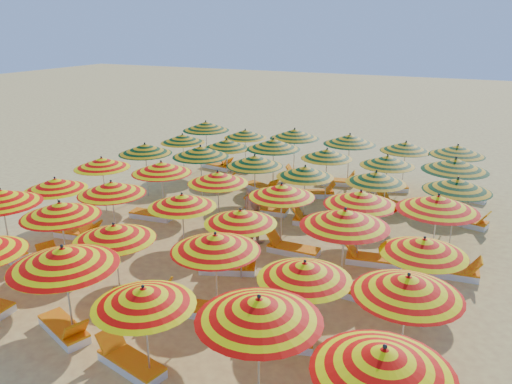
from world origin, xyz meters
TOP-DOWN VIEW (x-y plane):
  - ground at (0.00, 0.00)m, footprint 120.00×120.00m
  - umbrella_2 at (-1.11, -7.27)m, footprint 2.68×2.68m
  - umbrella_3 at (1.23, -7.48)m, footprint 2.60×2.60m
  - umbrella_4 at (3.72, -7.29)m, footprint 2.92×2.92m
  - umbrella_5 at (6.09, -7.71)m, footprint 2.68×2.68m
  - umbrella_6 at (-6.09, -4.88)m, footprint 2.97×2.97m
  - umbrella_7 at (-3.80, -4.76)m, footprint 2.62×2.62m
  - umbrella_8 at (-1.43, -5.23)m, footprint 2.55×2.55m
  - umbrella_9 at (1.38, -4.79)m, footprint 2.98×2.98m
  - umbrella_10 at (3.82, -5.07)m, footprint 2.74×2.74m
  - umbrella_11 at (6.04, -5.03)m, footprint 2.96×2.96m
  - umbrella_12 at (-6.13, -2.71)m, footprint 2.20×2.20m
  - umbrella_13 at (-3.87, -2.47)m, footprint 2.30×2.30m
  - umbrella_14 at (-1.23, -2.31)m, footprint 2.19×2.19m
  - umbrella_15 at (1.00, -2.69)m, footprint 2.40×2.40m
  - umbrella_16 at (3.94, -2.26)m, footprint 3.23×3.23m
  - umbrella_17 at (6.06, -2.64)m, footprint 2.84×2.84m
  - umbrella_18 at (-6.46, -0.02)m, footprint 2.71×2.71m
  - umbrella_19 at (-3.79, 0.21)m, footprint 2.32×2.32m
  - umbrella_20 at (-1.35, 0.19)m, footprint 2.33×2.33m
  - umbrella_21 at (1.27, -0.23)m, footprint 2.75×2.75m
  - umbrella_22 at (3.84, -0.07)m, footprint 2.49×2.49m
  - umbrella_23 at (6.07, 0.17)m, footprint 2.43×2.43m
  - umbrella_24 at (-6.10, 2.28)m, footprint 2.59×2.59m
  - umbrella_25 at (-3.56, 2.67)m, footprint 3.06×3.06m
  - umbrella_26 at (-1.05, 2.61)m, footprint 2.73×2.73m
  - umbrella_27 at (1.16, 2.33)m, footprint 2.19×2.19m
  - umbrella_28 at (3.71, 2.71)m, footprint 2.82×2.82m
  - umbrella_29 at (6.43, 2.68)m, footprint 2.58×2.58m
  - umbrella_30 at (-6.10, 5.19)m, footprint 2.70×2.70m
  - umbrella_31 at (-3.53, 4.89)m, footprint 2.67×2.67m
  - umbrella_32 at (-1.32, 5.10)m, footprint 2.98×2.98m
  - umbrella_33 at (1.14, 5.10)m, footprint 2.57×2.57m
  - umbrella_34 at (3.65, 5.06)m, footprint 2.90×2.90m
  - umbrella_35 at (6.19, 4.74)m, footprint 3.10×3.10m
  - umbrella_36 at (-6.02, 7.25)m, footprint 2.83×2.83m
  - umbrella_37 at (-3.85, 7.42)m, footprint 2.65×2.65m
  - umbrella_38 at (-1.23, 7.45)m, footprint 2.48×2.48m
  - umbrella_39 at (1.49, 7.37)m, footprint 2.88×2.88m
  - umbrella_40 at (3.93, 7.68)m, footprint 2.58×2.58m
  - umbrella_41 at (6.06, 7.65)m, footprint 2.68×2.68m
  - lounger_2 at (-1.62, -7.08)m, footprint 1.83×1.15m
  - lounger_3 at (0.64, -7.40)m, footprint 1.82×0.95m
  - lounger_5 at (-6.59, -4.67)m, footprint 1.80×0.82m
  - lounger_6 at (-4.39, -4.69)m, footprint 1.82×1.23m
  - lounger_7 at (-0.84, -5.05)m, footprint 1.83×1.13m
  - lounger_8 at (0.78, -4.91)m, footprint 1.82×0.94m
  - lounger_9 at (3.32, -5.25)m, footprint 1.83×1.05m
  - lounger_10 at (5.54, -5.14)m, footprint 1.77×0.70m
  - lounger_11 at (-5.53, -2.48)m, footprint 1.79×0.79m
  - lounger_12 at (-4.47, -2.67)m, footprint 1.81×0.90m
  - lounger_13 at (0.50, -2.50)m, footprint 1.83×1.16m
  - lounger_14 at (4.54, -2.31)m, footprint 1.78×0.74m
  - lounger_15 at (5.46, -2.59)m, footprint 1.82×0.93m
  - lounger_16 at (-4.29, 0.14)m, footprint 1.78×0.76m
  - lounger_17 at (-0.76, 0.38)m, footprint 1.83×1.10m
  - lounger_18 at (1.77, -0.45)m, footprint 1.74×0.59m
  - lounger_19 at (4.34, -0.09)m, footprint 1.80×0.85m
  - lounger_20 at (6.67, 0.11)m, footprint 1.78×0.76m
  - lounger_21 at (-0.54, 2.54)m, footprint 1.78×0.75m
  - lounger_22 at (1.66, 2.17)m, footprint 1.79×0.80m
  - lounger_23 at (-4.04, 4.93)m, footprint 1.82×1.22m
  - lounger_24 at (-1.82, 5.04)m, footprint 1.82×1.17m
  - lounger_25 at (0.63, 5.29)m, footprint 1.82×1.23m
  - lounger_26 at (4.16, 5.22)m, footprint 1.83×1.10m
  - lounger_27 at (6.79, 4.60)m, footprint 1.82×1.00m
  - lounger_28 at (-5.42, 7.36)m, footprint 1.80×0.85m
  - lounger_29 at (-4.44, 7.51)m, footprint 1.79×0.77m
  - lounger_30 at (-0.72, 7.42)m, footprint 1.80×0.83m
  - lounger_31 at (0.98, 7.36)m, footprint 1.82×0.96m
  - lounger_32 at (3.34, 7.46)m, footprint 1.82×1.19m
  - lounger_33 at (6.56, 7.71)m, footprint 1.81×0.90m
  - beachgoer_b at (0.25, -0.05)m, footprint 0.89×0.79m
  - beachgoer_a at (-0.58, 1.18)m, footprint 0.55×0.62m

SIDE VIEW (x-z plane):
  - ground at x=0.00m, z-range 0.00..0.00m
  - lounger_2 at x=-1.62m, z-range -0.19..0.50m
  - lounger_3 at x=0.64m, z-range -0.19..0.50m
  - lounger_5 at x=-6.59m, z-range -0.19..0.50m
  - lounger_6 at x=-4.39m, z-range -0.19..0.50m
  - lounger_7 at x=-0.84m, z-range -0.19..0.50m
  - lounger_8 at x=0.78m, z-range -0.19..0.50m
  - lounger_9 at x=3.32m, z-range -0.19..0.50m
  - lounger_10 at x=5.54m, z-range -0.19..0.50m
  - lounger_11 at x=-5.53m, z-range -0.19..0.50m
  - lounger_12 at x=-4.47m, z-range -0.19..0.50m
  - lounger_13 at x=0.50m, z-range -0.19..0.50m
  - lounger_14 at x=4.54m, z-range -0.19..0.50m
  - lounger_15 at x=5.46m, z-range -0.19..0.50m
  - lounger_16 at x=-4.29m, z-range -0.19..0.50m
  - lounger_17 at x=-0.76m, z-range -0.19..0.50m
  - lounger_18 at x=1.77m, z-range -0.19..0.50m
  - lounger_19 at x=4.34m, z-range -0.19..0.50m
  - lounger_20 at x=6.67m, z-range -0.19..0.50m
  - lounger_21 at x=-0.54m, z-range -0.19..0.50m
  - lounger_22 at x=1.66m, z-range -0.19..0.50m
  - lounger_23 at x=-4.04m, z-range -0.19..0.50m
  - lounger_24 at x=-1.82m, z-range -0.19..0.50m
  - lounger_25 at x=0.63m, z-range -0.19..0.50m
  - lounger_26 at x=4.16m, z-range -0.19..0.50m
  - lounger_27 at x=6.79m, z-range -0.19..0.50m
  - lounger_28 at x=-5.42m, z-range -0.19..0.50m
  - lounger_29 at x=-4.44m, z-range -0.19..0.50m
  - lounger_30 at x=-0.72m, z-range -0.19..0.50m
  - lounger_31 at x=0.98m, z-range -0.19..0.50m
  - lounger_32 at x=3.34m, z-range -0.19..0.50m
  - lounger_33 at x=6.56m, z-range -0.19..0.50m
  - beachgoer_a at x=-0.58m, z-range 0.00..1.42m
  - beachgoer_b at x=0.25m, z-range 0.00..1.52m
  - umbrella_15 at x=1.00m, z-range 0.85..3.10m
  - umbrella_30 at x=-6.10m, z-range 0.86..3.12m
  - umbrella_12 at x=-6.13m, z-range 0.86..3.12m
  - umbrella_37 at x=-3.85m, z-range 0.86..3.12m
  - umbrella_3 at x=1.23m, z-range 0.86..3.13m
  - umbrella_14 at x=-1.23m, z-range 0.87..3.14m
  - umbrella_27 at x=1.16m, z-range 0.87..3.15m
  - umbrella_10 at x=3.82m, z-range 0.87..3.15m
  - umbrella_28 at x=3.71m, z-range 0.87..3.16m
  - umbrella_17 at x=6.06m, z-range 0.87..3.17m
  - umbrella_8 at x=-1.43m, z-range 0.88..3.19m
  - umbrella_18 at x=-6.46m, z-range 0.88..3.19m
  - umbrella_20 at x=-1.35m, z-range 0.88..3.20m
  - umbrella_33 at x=1.14m, z-range 0.88..3.20m
  - umbrella_34 at x=3.65m, z-range 0.88..3.20m
  - umbrella_31 at x=-3.53m, z-range 0.88..3.21m
  - umbrella_21 at x=1.27m, z-range 0.89..3.23m
  - umbrella_40 at x=3.93m, z-range 0.90..3.26m
  - umbrella_13 at x=-3.87m, z-range 0.90..3.28m
  - umbrella_26 at x=-1.05m, z-range 0.91..3.29m
  - umbrella_19 at x=-3.79m, z-range 0.91..3.31m
  - umbrella_9 at x=1.38m, z-range 0.91..3.31m
  - umbrella_29 at x=6.43m, z-range 0.91..3.32m
  - umbrella_24 at x=-6.10m, z-range 0.92..3.34m
  - umbrella_22 at x=3.84m, z-range 0.92..3.35m
  - umbrella_7 at x=-3.80m, z-range 0.92..3.35m
  - umbrella_41 at x=6.06m, z-range 0.92..3.36m
  - umbrella_11 at x=6.04m, z-range 0.93..3.37m
  - umbrella_5 at x=6.09m, z-range 0.95..3.43m
  - umbrella_25 at x=-3.56m, z-range 0.95..3.44m
  - umbrella_32 at x=-1.32m, z-range 0.96..3.47m
  - umbrella_6 at x=-6.09m, z-range 0.96..3.48m
  - umbrella_38 at x=-1.23m, z-range 0.96..3.49m
  - umbrella_36 at x=-6.02m, z-range 0.96..3.49m
  - umbrella_39 at x=1.49m, z-range 0.96..3.49m
  - umbrella_23 at x=6.07m, z-range 0.97..3.51m
  - umbrella_4 at x=3.72m, z-range 0.97..3.53m
  - umbrella_35 at x=6.19m, z-range 0.98..3.55m
  - umbrella_16 at x=3.94m, z-range 0.98..3.57m
  - umbrella_2 at x=-1.11m, z-range 0.99..3.59m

